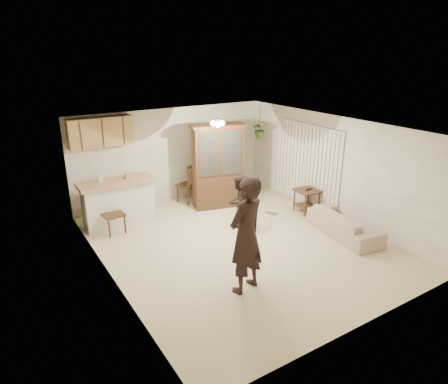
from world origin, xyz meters
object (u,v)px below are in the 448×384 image
chair_bar (114,221)px  china_hutch (218,167)px  sofa (345,220)px  chair_hutch_left (202,187)px  chair_hutch_right (188,191)px  adult (246,243)px  child (238,199)px  side_table (307,201)px

chair_bar → china_hutch: bearing=-2.7°
sofa → china_hutch: size_ratio=0.86×
chair_hutch_left → chair_hutch_right: bearing=-126.3°
adult → chair_hutch_right: 4.49m
adult → chair_hutch_left: adult is taller
adult → child: (1.36, 2.24, -0.22)m
sofa → chair_hutch_left: chair_hutch_left is taller
chair_bar → chair_hutch_right: chair_hutch_right is taller
adult → child: adult is taller
child → china_hutch: china_hutch is taller
chair_bar → adult: bearing=-76.1°
child → chair_hutch_left: child is taller
chair_hutch_left → china_hutch: bearing=-37.5°
child → sofa: bearing=119.3°
sofa → chair_hutch_right: (-2.00, 3.74, -0.06)m
china_hutch → chair_bar: china_hutch is taller
adult → chair_bar: bearing=-87.3°
child → side_table: 2.00m
sofa → chair_hutch_left: (-1.54, 3.78, -0.05)m
china_hutch → chair_bar: size_ratio=2.15×
sofa → china_hutch: (-1.47, 3.01, 0.71)m
adult → china_hutch: 3.95m
child → chair_hutch_right: (-0.26, 2.07, -0.37)m
adult → chair_hutch_left: (1.57, 4.36, -0.58)m
side_table → chair_hutch_right: bearing=134.0°
chair_bar → child: bearing=-30.6°
sofa → chair_bar: chair_bar is taller
sofa → chair_bar: bearing=65.4°
china_hutch → chair_hutch_right: china_hutch is taller
sofa → adult: size_ratio=1.04×
chair_hutch_left → side_table: bearing=-5.2°
sofa → side_table: bearing=0.5°
child → chair_hutch_right: size_ratio=1.26×
chair_bar → chair_hutch_right: 2.49m
chair_hutch_left → chair_hutch_right: (-0.47, -0.05, -0.01)m
china_hutch → side_table: china_hutch is taller
side_table → chair_bar: chair_bar is taller
chair_hutch_right → chair_hutch_left: bearing=166.1°
sofa → adult: 3.20m
adult → side_table: 3.93m
side_table → chair_hutch_right: chair_hutch_right is taller
china_hutch → chair_hutch_left: (-0.06, 0.77, -0.76)m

